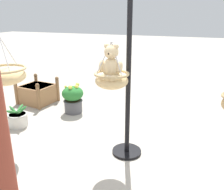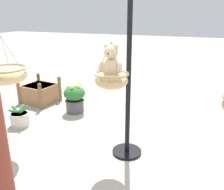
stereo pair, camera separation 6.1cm
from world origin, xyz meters
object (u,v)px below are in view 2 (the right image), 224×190
display_pole_central (128,107)px  hanging_basket_right_low (6,75)px  teddy_bear (111,64)px  potted_plant_tall_leafy (20,118)px  potted_plant_small_succulent (75,98)px  hanging_basket_with_teddy (112,80)px  wooden_planter_box (40,92)px

display_pole_central → hanging_basket_right_low: 1.81m
teddy_bear → display_pole_central: bearing=-118.8°
hanging_basket_right_low → potted_plant_tall_leafy: (0.50, -0.65, -1.03)m
hanging_basket_right_low → teddy_bear: bearing=-171.6°
potted_plant_small_succulent → hanging_basket_right_low: bearing=85.2°
display_pole_central → potted_plant_small_succulent: (1.54, -1.11, -0.43)m
display_pole_central → hanging_basket_with_teddy: display_pole_central is taller
hanging_basket_with_teddy → potted_plant_tall_leafy: 2.32m
display_pole_central → potted_plant_tall_leafy: 2.27m
wooden_planter_box → teddy_bear: bearing=146.9°
teddy_bear → hanging_basket_right_low: (1.53, 0.23, -0.22)m
teddy_bear → potted_plant_small_succulent: teddy_bear is taller
hanging_basket_right_low → potted_plant_small_succulent: (-0.14, -1.61, -0.87)m
display_pole_central → hanging_basket_with_teddy: (0.15, 0.25, 0.46)m
potted_plant_tall_leafy → display_pole_central: bearing=176.0°
potted_plant_tall_leafy → potted_plant_small_succulent: potted_plant_small_succulent is taller
potted_plant_tall_leafy → potted_plant_small_succulent: bearing=-123.7°
hanging_basket_right_low → wooden_planter_box: size_ratio=0.81×
display_pole_central → hanging_basket_with_teddy: 0.54m
wooden_planter_box → potted_plant_tall_leafy: 1.27m
display_pole_central → hanging_basket_right_low: bearing=16.5°
teddy_bear → potted_plant_tall_leafy: teddy_bear is taller
teddy_bear → potted_plant_small_succulent: size_ratio=0.73×
hanging_basket_right_low → wooden_planter_box: hanging_basket_right_low is taller
teddy_bear → hanging_basket_right_low: hanging_basket_right_low is taller
wooden_planter_box → potted_plant_tall_leafy: (-0.45, 1.19, -0.08)m
display_pole_central → wooden_planter_box: bearing=-27.0°
display_pole_central → potted_plant_small_succulent: display_pole_central is taller
display_pole_central → wooden_planter_box: size_ratio=2.88×
teddy_bear → potted_plant_small_succulent: (1.39, -1.38, -1.09)m
display_pole_central → hanging_basket_with_teddy: size_ratio=3.97×
hanging_basket_right_low → potted_plant_small_succulent: size_ratio=1.09×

